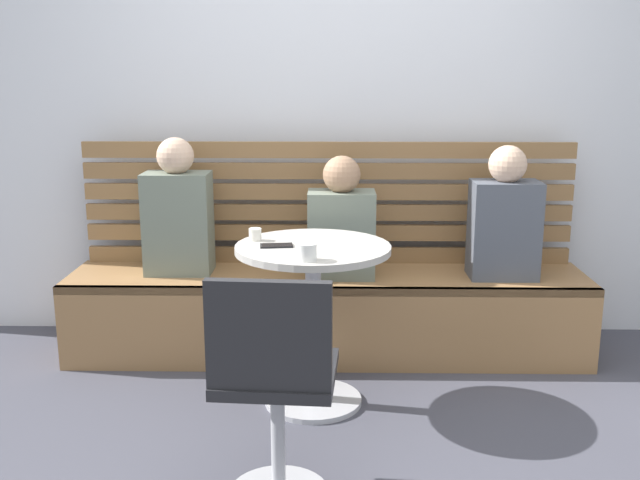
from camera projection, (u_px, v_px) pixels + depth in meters
ground at (325, 474)px, 2.74m from camera, size 8.00×8.00×0.00m
back_wall at (328, 76)px, 4.00m from camera, size 5.20×0.10×2.90m
booth_bench at (327, 314)px, 3.85m from camera, size 2.70×0.52×0.44m
booth_backrest at (328, 202)px, 3.96m from camera, size 2.65×0.04×0.67m
cafe_table at (313, 294)px, 3.21m from camera, size 0.68×0.68×0.74m
white_chair at (274, 382)px, 2.43m from camera, size 0.43×0.43×0.85m
person_adult at (178, 213)px, 3.77m from camera, size 0.34×0.22×0.71m
person_child_left at (504, 220)px, 3.69m from camera, size 0.34×0.22×0.68m
person_child_middle at (341, 224)px, 3.71m from camera, size 0.34×0.22×0.62m
cup_ceramic_white at (307, 252)px, 2.90m from camera, size 0.08×0.08×0.07m
cup_espresso_small at (255, 234)px, 3.24m from camera, size 0.06×0.06×0.05m
phone_on_table at (276, 246)px, 3.13m from camera, size 0.15×0.09×0.01m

